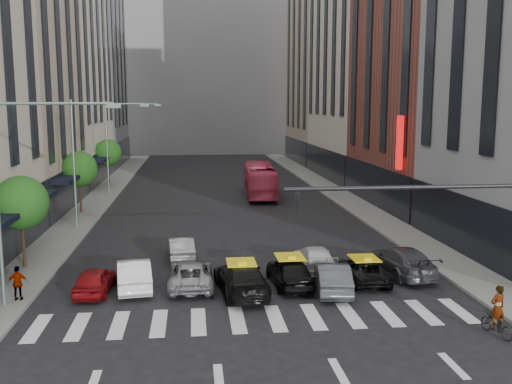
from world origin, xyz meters
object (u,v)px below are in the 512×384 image
object	(u,v)px
streetlamp_far	(117,135)
motorcycle	(496,324)
taxi_left	(241,278)
streetlamp_mid	(87,146)
streetlamp_near	(19,174)
car_white_front	(134,274)
bus	(260,180)
taxi_center	(290,272)
car_red	(95,280)
pedestrian_far	(18,283)

from	to	relation	value
streetlamp_far	motorcycle	world-z (taller)	streetlamp_far
taxi_left	streetlamp_far	bearing A→B (deg)	-78.93
streetlamp_mid	motorcycle	size ratio (longest dim) A/B	5.28
streetlamp_near	motorcycle	bearing A→B (deg)	-15.51
car_white_front	streetlamp_far	bearing A→B (deg)	-89.12
taxi_left	bus	xyz separation A→B (m)	(4.29, 28.64, 0.82)
streetlamp_near	taxi_center	xyz separation A→B (m)	(11.94, 1.64, -5.18)
bus	motorcycle	size ratio (longest dim) A/B	6.59
streetlamp_far	car_red	distance (m)	30.95
pedestrian_far	taxi_left	bearing A→B (deg)	-178.46
streetlamp_near	taxi_center	distance (m)	13.12
streetlamp_far	motorcycle	xyz separation A→B (m)	(18.82, -37.22, -5.46)
streetlamp_near	pedestrian_far	size ratio (longest dim) A/B	5.78
car_red	taxi_left	bearing A→B (deg)	177.23
streetlamp_near	taxi_left	distance (m)	10.84
streetlamp_mid	pedestrian_far	xyz separation A→B (m)	(-0.51, -15.42, -4.97)
car_red	motorcycle	bearing A→B (deg)	161.00
streetlamp_far	motorcycle	bearing A→B (deg)	-63.17
streetlamp_far	streetlamp_near	bearing A→B (deg)	-90.00
motorcycle	pedestrian_far	size ratio (longest dim) A/B	1.09
car_white_front	bus	bearing A→B (deg)	-116.46
taxi_center	bus	bearing A→B (deg)	-97.78
car_red	motorcycle	xyz separation A→B (m)	(16.18, -6.84, -0.18)
motorcycle	taxi_left	bearing A→B (deg)	-45.52
taxi_center	car_red	bearing A→B (deg)	-3.84
taxi_center	bus	distance (m)	27.88
streetlamp_near	streetlamp_mid	bearing A→B (deg)	90.00
car_red	pedestrian_far	distance (m)	3.34
streetlamp_near	car_white_front	world-z (taller)	streetlamp_near
car_red	bus	bearing A→B (deg)	-107.91
car_red	taxi_center	distance (m)	9.30
car_white_front	car_red	bearing A→B (deg)	8.70
streetlamp_far	bus	bearing A→B (deg)	-10.48
streetlamp_mid	car_white_front	distance (m)	15.45
taxi_left	bus	size ratio (longest dim) A/B	0.46
car_red	taxi_center	world-z (taller)	taxi_center
taxi_center	pedestrian_far	world-z (taller)	pedestrian_far
streetlamp_near	car_red	world-z (taller)	streetlamp_near
streetlamp_mid	streetlamp_far	bearing A→B (deg)	90.00
streetlamp_mid	taxi_left	bearing A→B (deg)	-57.98
car_white_front	taxi_center	xyz separation A→B (m)	(7.53, -0.49, -0.00)
taxi_center	motorcycle	world-z (taller)	taxi_center
streetlamp_near	taxi_left	bearing A→B (deg)	4.90
streetlamp_near	streetlamp_far	bearing A→B (deg)	90.00
taxi_center	streetlamp_far	bearing A→B (deg)	-72.51
streetlamp_mid	streetlamp_far	distance (m)	16.00
taxi_center	motorcycle	xyz separation A→B (m)	(6.88, -6.86, -0.28)
taxi_left	motorcycle	world-z (taller)	taxi_left
taxi_center	motorcycle	distance (m)	9.72
streetlamp_near	car_red	xyz separation A→B (m)	(2.64, 1.62, -5.27)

